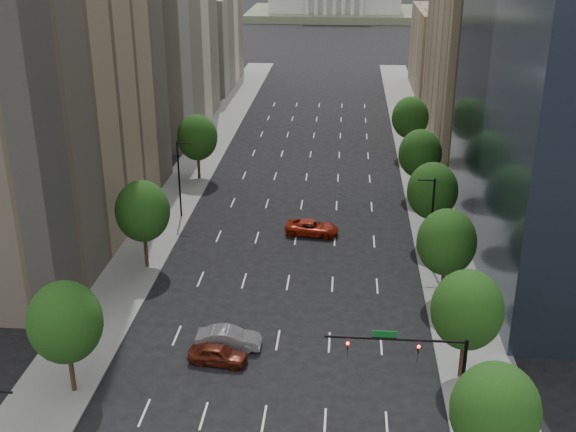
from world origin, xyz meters
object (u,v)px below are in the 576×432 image
(traffic_signal, at_px, (425,362))
(car_maroon, at_px, (218,354))
(car_silver, at_px, (229,338))
(car_red_far, at_px, (312,228))

(traffic_signal, distance_m, car_maroon, 16.68)
(traffic_signal, height_order, car_silver, traffic_signal)
(car_silver, distance_m, car_red_far, 23.38)
(traffic_signal, xyz_separation_m, car_red_far, (-8.86, 31.32, -4.38))
(car_maroon, distance_m, car_silver, 2.25)
(car_maroon, xyz_separation_m, car_silver, (0.48, 2.20, 0.07))
(traffic_signal, height_order, car_red_far, traffic_signal)
(traffic_signal, relative_size, car_red_far, 1.60)
(car_maroon, distance_m, car_red_far, 25.63)
(car_maroon, bearing_deg, car_red_far, -6.89)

